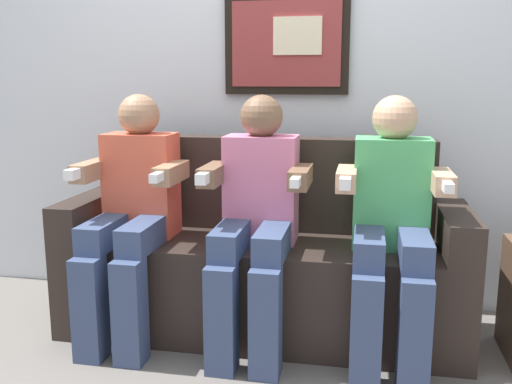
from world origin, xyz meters
name	(u,v)px	position (x,y,z in m)	size (l,w,h in m)	color
ground_plane	(249,359)	(0.00, 0.00, 0.00)	(5.52, 5.52, 0.00)	#66605B
back_wall_assembly	(279,54)	(0.00, 0.76, 1.30)	(4.25, 0.10, 2.60)	silver
couch	(263,265)	(0.00, 0.33, 0.31)	(1.85, 0.58, 0.90)	#2D231E
person_on_left	(132,207)	(-0.57, 0.16, 0.61)	(0.46, 0.56, 1.11)	#D8593F
person_in_middle	(256,213)	(0.00, 0.16, 0.61)	(0.46, 0.56, 1.11)	pink
person_on_right	(392,219)	(0.57, 0.16, 0.61)	(0.46, 0.56, 1.11)	#4CB266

